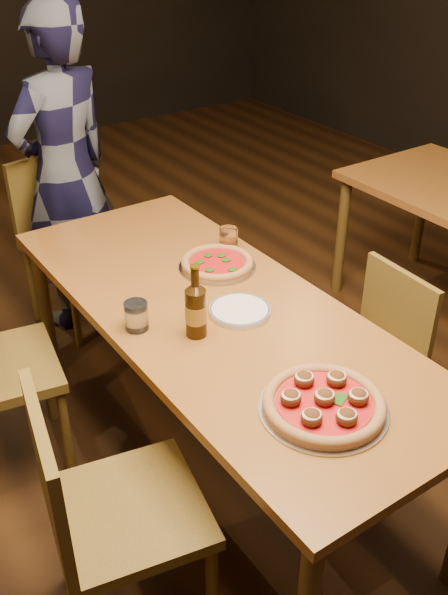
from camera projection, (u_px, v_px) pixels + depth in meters
ground at (217, 457)px, 2.81m from camera, size 9.00×9.00×0.00m
table_main at (216, 324)px, 2.45m from camera, size 0.80×2.00×0.75m
chair_main_nw at (128, 509)px, 1.97m from camera, size 0.52×0.52×0.95m
chair_main_e at (359, 363)px, 2.69m from camera, size 0.40×0.40×0.82m
chair_end at (76, 242)px, 3.48m from camera, size 0.53×0.53×0.95m
pizza_meatball at (324, 403)px, 1.93m from camera, size 0.38×0.38×0.07m
pizza_margherita at (217, 263)px, 2.66m from camera, size 0.31×0.31×0.04m
plate_stack at (240, 311)px, 2.38m from camera, size 0.22×0.22×0.02m
beer_bottle at (196, 311)px, 2.22m from camera, size 0.07×0.07×0.26m
water_glass at (136, 316)px, 2.28m from camera, size 0.08×0.08×0.10m
amber_glass at (229, 239)px, 2.78m from camera, size 0.08×0.08×0.10m
diner at (65, 173)px, 3.32m from camera, size 0.71×0.58×1.67m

